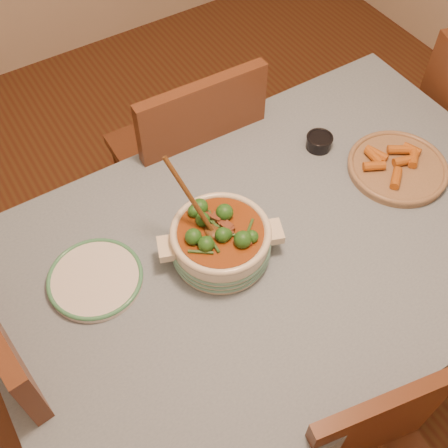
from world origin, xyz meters
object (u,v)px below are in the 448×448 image
(dining_table, at_px, (275,259))
(stew_casserole, at_px, (221,240))
(fried_plate, at_px, (398,166))
(white_plate, at_px, (95,279))
(condiment_bowl, at_px, (319,141))
(chair_far, at_px, (190,157))

(dining_table, xyz_separation_m, stew_casserole, (-0.16, 0.05, 0.16))
(fried_plate, bearing_deg, white_plate, 172.28)
(dining_table, distance_m, fried_plate, 0.50)
(dining_table, relative_size, condiment_bowl, 16.90)
(stew_casserole, bearing_deg, white_plate, 162.59)
(stew_casserole, xyz_separation_m, condiment_bowl, (0.51, 0.19, -0.04))
(dining_table, height_order, stew_casserole, stew_casserole)
(stew_casserole, relative_size, chair_far, 0.36)
(white_plate, bearing_deg, dining_table, -17.61)
(stew_casserole, relative_size, white_plate, 1.12)
(white_plate, xyz_separation_m, fried_plate, (1.00, -0.14, 0.01))
(stew_casserole, height_order, white_plate, stew_casserole)
(fried_plate, bearing_deg, chair_far, 127.81)
(white_plate, xyz_separation_m, condiment_bowl, (0.85, 0.09, 0.01))
(dining_table, xyz_separation_m, condiment_bowl, (0.34, 0.25, 0.12))
(stew_casserole, bearing_deg, fried_plate, -2.41)
(stew_casserole, relative_size, fried_plate, 0.92)
(white_plate, bearing_deg, condiment_bowl, 5.77)
(dining_table, bearing_deg, chair_far, 86.16)
(white_plate, xyz_separation_m, chair_far, (0.55, 0.44, -0.21))
(condiment_bowl, xyz_separation_m, chair_far, (-0.30, 0.36, -0.22))
(stew_casserole, bearing_deg, chair_far, 69.58)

